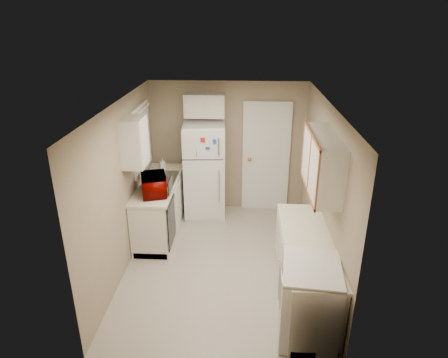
{
  "coord_description": "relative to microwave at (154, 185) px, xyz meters",
  "views": [
    {
      "loc": [
        0.29,
        -5.07,
        3.48
      ],
      "look_at": [
        0.0,
        0.5,
        1.15
      ],
      "focal_mm": 32.0,
      "sensor_mm": 36.0,
      "label": 1
    }
  ],
  "objects": [
    {
      "name": "microwave",
      "position": [
        0.0,
        0.0,
        0.0
      ],
      "size": [
        0.6,
        0.44,
        0.36
      ],
      "primitive_type": "imported",
      "rotation": [
        0.0,
        0.0,
        1.85
      ],
      "color": "#790300",
      "rests_on": "left_counter"
    },
    {
      "name": "wall_back",
      "position": [
        1.07,
        1.44,
        0.15
      ],
      "size": [
        2.8,
        2.8,
        0.0
      ],
      "primitive_type": "plane",
      "color": "gray",
      "rests_on": "floor"
    },
    {
      "name": "cabinet_over_fridge",
      "position": [
        0.67,
        1.29,
        0.95
      ],
      "size": [
        0.7,
        0.3,
        0.4
      ],
      "primitive_type": "cube",
      "color": "silver",
      "rests_on": "wall_back"
    },
    {
      "name": "wall_front",
      "position": [
        1.07,
        -2.36,
        0.15
      ],
      "size": [
        2.8,
        2.8,
        0.0
      ],
      "primitive_type": "plane",
      "color": "gray",
      "rests_on": "floor"
    },
    {
      "name": "wall_left",
      "position": [
        -0.33,
        -0.46,
        0.15
      ],
      "size": [
        3.8,
        3.8,
        0.0
      ],
      "primitive_type": "plane",
      "color": "gray",
      "rests_on": "floor"
    },
    {
      "name": "wall_right",
      "position": [
        2.47,
        -0.46,
        0.15
      ],
      "size": [
        3.8,
        3.8,
        0.0
      ],
      "primitive_type": "plane",
      "color": "gray",
      "rests_on": "floor"
    },
    {
      "name": "dishwasher",
      "position": [
        0.26,
        -0.16,
        -0.56
      ],
      "size": [
        0.03,
        0.58,
        0.72
      ],
      "primitive_type": "cube",
      "color": "black",
      "rests_on": "floor"
    },
    {
      "name": "refrigerator",
      "position": [
        0.66,
        1.14,
        -0.19
      ],
      "size": [
        0.77,
        0.75,
        1.73
      ],
      "primitive_type": "cube",
      "rotation": [
        0.0,
        0.0,
        0.08
      ],
      "color": "white",
      "rests_on": "floor"
    },
    {
      "name": "right_counter",
      "position": [
        2.17,
        -1.26,
        -0.6
      ],
      "size": [
        0.6,
        2.0,
        0.9
      ],
      "primitive_type": "cube",
      "color": "silver",
      "rests_on": "floor"
    },
    {
      "name": "upper_cabinet_right",
      "position": [
        2.32,
        -0.96,
        0.75
      ],
      "size": [
        0.3,
        1.2,
        0.7
      ],
      "primitive_type": "cube",
      "color": "silver",
      "rests_on": "wall_right"
    },
    {
      "name": "window_blinds",
      "position": [
        -0.29,
        0.59,
        0.55
      ],
      "size": [
        0.1,
        0.98,
        1.08
      ],
      "primitive_type": "cube",
      "color": "silver",
      "rests_on": "wall_left"
    },
    {
      "name": "stove",
      "position": [
        2.13,
        -1.85,
        -0.58
      ],
      "size": [
        0.7,
        0.84,
        0.94
      ],
      "primitive_type": "cube",
      "rotation": [
        0.0,
        0.0,
        -0.1
      ],
      "color": "white",
      "rests_on": "floor"
    },
    {
      "name": "upper_cabinet_left",
      "position": [
        -0.18,
        -0.24,
        0.75
      ],
      "size": [
        0.3,
        0.45,
        0.7
      ],
      "primitive_type": "cube",
      "color": "silver",
      "rests_on": "wall_left"
    },
    {
      "name": "interior_door",
      "position": [
        1.77,
        1.4,
        -0.03
      ],
      "size": [
        0.86,
        0.06,
        2.08
      ],
      "primitive_type": "cube",
      "color": "white",
      "rests_on": "floor"
    },
    {
      "name": "left_counter",
      "position": [
        -0.03,
        0.44,
        -0.6
      ],
      "size": [
        0.6,
        1.8,
        0.9
      ],
      "primitive_type": "cube",
      "color": "silver",
      "rests_on": "floor"
    },
    {
      "name": "soap_bottle",
      "position": [
        -0.08,
        1.07,
        -0.05
      ],
      "size": [
        0.11,
        0.11,
        0.2
      ],
      "primitive_type": "imported",
      "rotation": [
        0.0,
        0.0,
        0.35
      ],
      "color": "beige",
      "rests_on": "left_counter"
    },
    {
      "name": "ceiling",
      "position": [
        1.07,
        -0.46,
        1.35
      ],
      "size": [
        3.8,
        3.8,
        0.0
      ],
      "primitive_type": "plane",
      "color": "white",
      "rests_on": "floor"
    },
    {
      "name": "sink",
      "position": [
        -0.03,
        0.59,
        -0.19
      ],
      "size": [
        0.54,
        0.74,
        0.16
      ],
      "primitive_type": "cube",
      "color": "gray",
      "rests_on": "left_counter"
    },
    {
      "name": "floor",
      "position": [
        1.07,
        -0.46,
        -1.05
      ],
      "size": [
        3.8,
        3.8,
        0.0
      ],
      "primitive_type": "plane",
      "color": "beige",
      "rests_on": "ground"
    }
  ]
}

